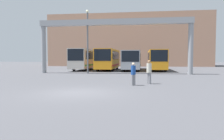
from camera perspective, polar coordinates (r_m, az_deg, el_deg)
name	(u,v)px	position (r m, az deg, el deg)	size (l,w,h in m)	color
ground_plane	(78,93)	(12.08, -8.89, -5.87)	(200.00, 200.00, 0.00)	#47474C
building_backdrop	(129,41)	(56.73, 4.41, 7.44)	(38.67, 12.00, 12.43)	tan
overhead_gantry	(114,30)	(26.94, 0.45, 10.40)	(18.67, 0.80, 6.62)	gray
bus_slot_0	(86,58)	(36.15, -6.72, 3.07)	(2.50, 11.82, 3.28)	beige
bus_slot_1	(108,58)	(34.50, -1.02, 3.04)	(2.58, 10.03, 3.23)	orange
bus_slot_2	(132,59)	(35.28, 5.34, 2.81)	(2.60, 12.34, 2.99)	#999EA5
bus_slot_3	(157,59)	(34.36, 11.56, 2.84)	(2.44, 10.44, 3.08)	orange
pedestrian_mid_left	(149,71)	(16.17, 9.65, -0.34)	(0.36, 0.36, 1.73)	gray
pedestrian_mid_right	(133,73)	(15.11, 5.59, -0.88)	(0.33, 0.33, 1.57)	gray
lamp_post	(88,39)	(27.18, -6.39, 8.06)	(0.36, 0.36, 7.77)	#595B60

